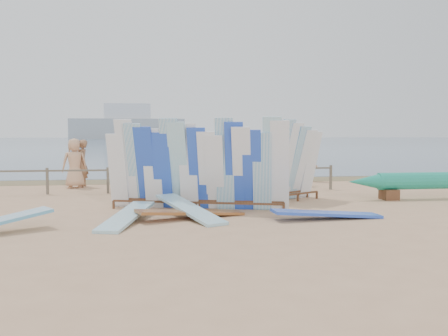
{
  "coord_description": "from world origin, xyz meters",
  "views": [
    {
      "loc": [
        -0.29,
        -13.61,
        2.05
      ],
      "look_at": [
        1.76,
        1.05,
        0.98
      ],
      "focal_mm": 38.0,
      "sensor_mm": 36.0,
      "label": 1
    }
  ],
  "objects": [
    {
      "name": "stroller",
      "position": [
        2.98,
        3.51,
        0.41
      ],
      "size": [
        0.54,
        0.76,
        1.01
      ],
      "rotation": [
        0.0,
        0.0,
        -0.05
      ],
      "color": "red",
      "rests_on": "ground"
    },
    {
      "name": "beach_chair_left",
      "position": [
        1.35,
        3.66,
        0.25
      ],
      "size": [
        0.65,
        0.67,
        0.87
      ],
      "rotation": [
        0.0,
        0.0,
        -0.2
      ],
      "color": "red",
      "rests_on": "ground"
    },
    {
      "name": "beachgoer_0",
      "position": [
        -3.41,
        4.89,
        0.94
      ],
      "size": [
        1.0,
        0.67,
        1.88
      ],
      "primitive_type": "imported",
      "rotation": [
        0.0,
        0.0,
        3.41
      ],
      "color": "tan",
      "rests_on": "ground"
    },
    {
      "name": "flat_board_b",
      "position": [
        -1.02,
        -2.51,
        0.0
      ],
      "size": [
        1.26,
        2.75,
        0.3
      ],
      "primitive_type": "cube",
      "rotation": [
        0.08,
        0.0,
        -0.27
      ],
      "color": "#86C4D7",
      "rests_on": "ground"
    },
    {
      "name": "beachgoer_9",
      "position": [
        6.2,
        6.0,
        0.8
      ],
      "size": [
        1.07,
        0.97,
        1.6
      ],
      "primitive_type": "imported",
      "rotation": [
        0.0,
        0.0,
        0.66
      ],
      "color": "tan",
      "rests_on": "ground"
    },
    {
      "name": "beachgoer_4",
      "position": [
        -1.25,
        5.08,
        0.78
      ],
      "size": [
        0.97,
        0.86,
        1.56
      ],
      "primitive_type": "imported",
      "rotation": [
        0.0,
        0.0,
        3.78
      ],
      "color": "#8C6042",
      "rests_on": "ground"
    },
    {
      "name": "beachgoer_7",
      "position": [
        3.72,
        5.74,
        0.79
      ],
      "size": [
        0.64,
        0.63,
        1.58
      ],
      "primitive_type": "imported",
      "rotation": [
        0.0,
        0.0,
        3.89
      ],
      "color": "#8C6042",
      "rests_on": "ground"
    },
    {
      "name": "beachgoer_5",
      "position": [
        0.46,
        6.5,
        0.87
      ],
      "size": [
        0.78,
        1.68,
        1.74
      ],
      "primitive_type": "imported",
      "rotation": [
        0.0,
        0.0,
        1.41
      ],
      "color": "beige",
      "rests_on": "ground"
    },
    {
      "name": "beachgoer_1",
      "position": [
        -3.18,
        5.18,
        0.91
      ],
      "size": [
        0.42,
        0.7,
        1.82
      ],
      "primitive_type": "imported",
      "rotation": [
        0.0,
        0.0,
        4.62
      ],
      "color": "#8C6042",
      "rests_on": "ground"
    },
    {
      "name": "fence",
      "position": [
        0.0,
        3.0,
        0.63
      ],
      "size": [
        12.08,
        0.08,
        0.9
      ],
      "color": "#685F4E",
      "rests_on": "ground"
    },
    {
      "name": "wet_sand_strip",
      "position": [
        0.0,
        7.2,
        0.0
      ],
      "size": [
        40.0,
        2.6,
        0.01
      ],
      "primitive_type": "cube",
      "color": "olive",
      "rests_on": "ground"
    },
    {
      "name": "beachgoer_2",
      "position": [
        -0.98,
        4.42,
        0.92
      ],
      "size": [
        0.97,
        0.62,
        1.84
      ],
      "primitive_type": "imported",
      "rotation": [
        0.0,
        0.0,
        6.06
      ],
      "color": "beige",
      "rests_on": "ground"
    },
    {
      "name": "beach_chair_right",
      "position": [
        0.64,
        3.93,
        0.27
      ],
      "size": [
        0.63,
        0.65,
        0.91
      ],
      "rotation": [
        0.0,
        0.0,
        0.11
      ],
      "color": "red",
      "rests_on": "ground"
    },
    {
      "name": "flat_board_d",
      "position": [
        3.73,
        -2.76,
        0.0
      ],
      "size": [
        2.73,
        0.75,
        0.26
      ],
      "primitive_type": "cube",
      "rotation": [
        0.07,
        0.0,
        1.64
      ],
      "color": "blue",
      "rests_on": "ground"
    },
    {
      "name": "outrigger_canoe",
      "position": [
        8.45,
        0.18,
        0.54
      ],
      "size": [
        5.94,
        0.55,
        0.85
      ],
      "rotation": [
        0.0,
        0.0,
        0.0
      ],
      "color": "brown",
      "rests_on": "ground"
    },
    {
      "name": "main_surfboard_rack",
      "position": [
        0.77,
        -0.95,
        1.12
      ],
      "size": [
        4.89,
        1.95,
        2.49
      ],
      "rotation": [
        0.0,
        0.0,
        -0.29
      ],
      "color": "brown",
      "rests_on": "ground"
    },
    {
      "name": "distant_ship",
      "position": [
        -12.0,
        180.0,
        5.31
      ],
      "size": [
        45.0,
        8.0,
        14.0
      ],
      "color": "#999EA3",
      "rests_on": "ocean"
    },
    {
      "name": "side_surfboard_rack",
      "position": [
        3.8,
        0.38,
        1.11
      ],
      "size": [
        2.11,
        1.61,
        2.48
      ],
      "rotation": [
        0.0,
        0.0,
        0.57
      ],
      "color": "brown",
      "rests_on": "ground"
    },
    {
      "name": "beachgoer_10",
      "position": [
        5.05,
        4.46,
        0.9
      ],
      "size": [
        1.1,
        0.58,
        1.8
      ],
      "primitive_type": "imported",
      "rotation": [
        0.0,
        0.0,
        3.27
      ],
      "color": "#8C6042",
      "rests_on": "ground"
    },
    {
      "name": "beachgoer_8",
      "position": [
        4.59,
        4.8,
        0.78
      ],
      "size": [
        0.81,
        0.49,
        1.55
      ],
      "primitive_type": "imported",
      "rotation": [
        0.0,
        0.0,
        3.32
      ],
      "color": "beige",
      "rests_on": "ground"
    },
    {
      "name": "ocean",
      "position": [
        0.0,
        128.0,
        0.0
      ],
      "size": [
        320.0,
        240.0,
        0.02
      ],
      "primitive_type": "cube",
      "color": "#425B77",
      "rests_on": "ground"
    },
    {
      "name": "vendor_table",
      "position": [
        2.12,
        0.12,
        0.35
      ],
      "size": [
        0.91,
        0.75,
        1.05
      ],
      "rotation": [
        0.0,
        0.0,
        0.27
      ],
      "color": "brown",
      "rests_on": "ground"
    },
    {
      "name": "ground",
      "position": [
        0.0,
        0.0,
        0.0
      ],
      "size": [
        160.0,
        160.0,
        0.0
      ],
      "primitive_type": "plane",
      "color": "tan",
      "rests_on": "ground"
    },
    {
      "name": "flat_board_c",
      "position": [
        0.5,
        -2.2,
        0.0
      ],
      "size": [
        2.73,
        1.44,
        0.29
      ],
      "primitive_type": "cube",
      "rotation": [
        0.08,
        0.0,
        1.92
      ],
      "color": "#9A5B2A",
      "rests_on": "ground"
    },
    {
      "name": "flat_board_a",
      "position": [
        0.46,
        -2.11,
        0.0
      ],
      "size": [
        1.64,
        2.67,
        0.44
      ],
      "primitive_type": "cube",
      "rotation": [
        0.14,
        0.0,
        0.43
      ],
      "color": "#86C4D7",
      "rests_on": "ground"
    }
  ]
}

